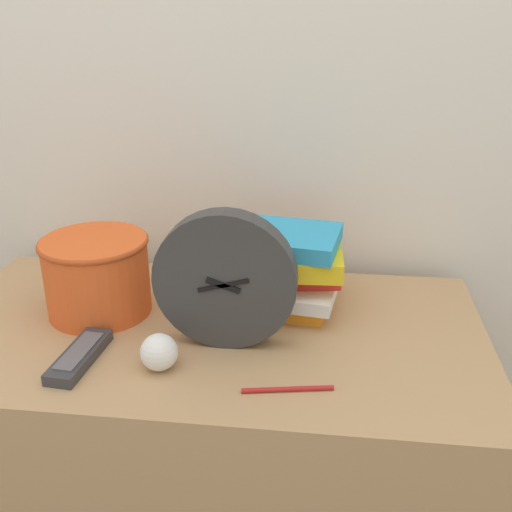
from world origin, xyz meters
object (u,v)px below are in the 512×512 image
(desk_clock, at_px, (225,280))
(crumpled_paper_ball, at_px, (159,352))
(basket, at_px, (97,273))
(book_stack, at_px, (284,270))
(tv_remote, at_px, (80,356))
(pen, at_px, (288,389))

(desk_clock, xyz_separation_m, crumpled_paper_ball, (-0.10, -0.09, -0.09))
(basket, bearing_deg, desk_clock, -18.67)
(book_stack, bearing_deg, tv_remote, -143.06)
(book_stack, relative_size, pen, 1.72)
(basket, bearing_deg, pen, -29.76)
(book_stack, distance_m, crumpled_paper_ball, 0.32)
(basket, height_order, crumpled_paper_ball, basket)
(book_stack, relative_size, crumpled_paper_ball, 3.98)
(basket, height_order, tv_remote, basket)
(desk_clock, distance_m, basket, 0.29)
(desk_clock, bearing_deg, pen, -47.62)
(book_stack, height_order, pen, book_stack)
(book_stack, relative_size, tv_remote, 1.53)
(book_stack, xyz_separation_m, crumpled_paper_ball, (-0.19, -0.25, -0.05))
(basket, relative_size, pen, 1.43)
(pen, bearing_deg, tv_remote, 173.24)
(crumpled_paper_ball, bearing_deg, pen, -10.03)
(desk_clock, height_order, tv_remote, desk_clock)
(desk_clock, distance_m, crumpled_paper_ball, 0.17)
(tv_remote, xyz_separation_m, pen, (0.36, -0.04, -0.01))
(book_stack, distance_m, pen, 0.30)
(pen, bearing_deg, desk_clock, 132.38)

